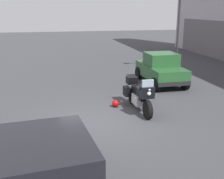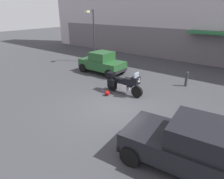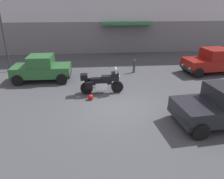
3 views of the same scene
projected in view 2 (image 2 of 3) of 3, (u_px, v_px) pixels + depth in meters
name	position (u px, v px, depth m)	size (l,w,h in m)	color
ground_plane	(115.00, 108.00, 9.47)	(80.00, 80.00, 0.00)	#38383D
motorcycle	(124.00, 83.00, 10.85)	(2.26, 0.77, 1.36)	black
helmet	(107.00, 93.00, 10.80)	(0.28, 0.28, 0.28)	#990C0C
car_sedan_far	(203.00, 149.00, 5.49)	(4.69, 2.31, 1.56)	black
car_compact_side	(102.00, 63.00, 14.42)	(3.49, 1.72, 1.56)	#235128
streetlamp_curbside	(93.00, 31.00, 16.62)	(0.28, 0.94, 4.38)	#2D2D33
bollard_curbside	(186.00, 79.00, 11.99)	(0.16, 0.16, 0.92)	#333338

